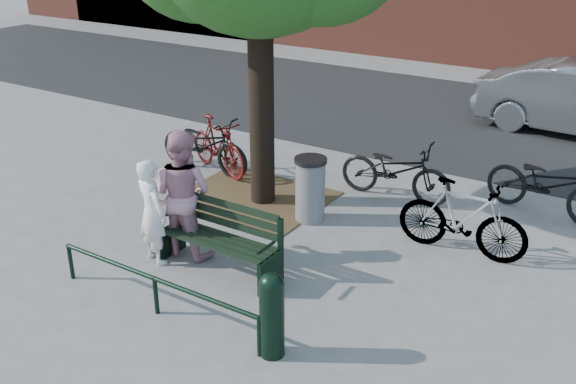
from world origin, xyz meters
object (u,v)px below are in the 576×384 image
Objects in this scene: litter_bin at (310,189)px; park_bench at (222,236)px; person_left at (152,212)px; bicycle_c at (395,170)px; person_right at (183,194)px; bollard at (272,312)px.

park_bench is at bearing -96.85° from litter_bin.
person_left reaches higher than litter_bin.
litter_bin is at bearing 149.65° from bicycle_c.
person_left is at bearing -116.60° from litter_bin.
person_right is 2.65m from bollard.
bollard is at bearing 145.75° from person_right.
person_right reaches higher than litter_bin.
bollard is 3.39m from litter_bin.
bicycle_c is (1.90, 3.74, -0.24)m from person_left.
litter_bin is at bearing 113.80° from bollard.
bollard is at bearing -36.50° from park_bench.
person_right reaches higher than bicycle_c.
litter_bin is (1.13, 2.26, -0.22)m from person_left.
park_bench is 0.96× the size of person_right.
bicycle_c is at bearing 73.65° from park_bench.
litter_bin is at bearing 83.15° from park_bench.
park_bench is 1.00m from person_left.
bicycle_c is (1.00, 3.40, 0.02)m from park_bench.
litter_bin reaches higher than park_bench.
person_right reaches higher than person_left.
park_bench is 3.55m from bicycle_c.
litter_bin reaches higher than bicycle_c.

